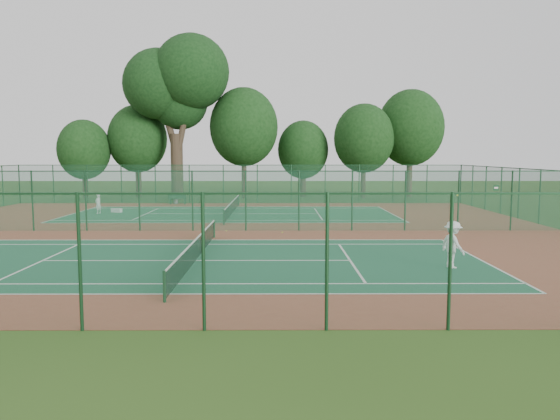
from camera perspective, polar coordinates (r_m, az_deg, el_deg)
The scene contains 19 objects.
ground at distance 31.86m, azimuth -6.35°, elevation -2.18°, with size 120.00×120.00×0.00m, color #2B4C17.
red_pad at distance 31.86m, azimuth -6.35°, elevation -2.17°, with size 40.00×36.00×0.01m, color brown.
court_near at distance 23.05m, azimuth -8.72°, elevation -5.25°, with size 23.77×10.97×0.01m, color #1B5639.
court_far at distance 40.75m, azimuth -5.01°, elevation -0.40°, with size 23.77×10.97×0.01m, color #1E613B.
fence_north at distance 49.56m, azimuth -4.16°, elevation 2.74°, with size 40.00×0.09×3.50m.
fence_south at distance 14.05m, azimuth -14.26°, elevation -5.25°, with size 40.00×0.09×3.50m.
fence_divider at distance 31.66m, azimuth -6.38°, elevation 0.98°, with size 40.00×0.09×3.50m.
tennis_net_near at distance 22.95m, azimuth -8.75°, elevation -3.95°, with size 0.10×12.90×0.97m.
tennis_net_far at distance 40.70m, azimuth -5.01°, elevation 0.35°, with size 0.10×12.90×0.97m.
player_near at distance 22.23m, azimuth 17.60°, elevation -3.45°, with size 1.18×0.68×1.83m, color white.
player_far at distance 42.77m, azimuth -18.46°, elevation 0.64°, with size 0.55×0.36×1.50m, color white.
trash_bin at distance 49.89m, azimuth -10.84°, elevation 1.12°, with size 0.44×0.44×0.80m, color gray.
bench at distance 49.31m, azimuth -10.67°, elevation 1.20°, with size 1.63×0.51×1.00m.
kit_bag at distance 43.35m, azimuth -16.71°, elevation -0.05°, with size 0.83×0.31×0.31m, color white.
stray_ball_a at distance 31.22m, azimuth -7.23°, elevation -2.27°, with size 0.07×0.07×0.07m, color #A8C52D.
stray_ball_b at distance 30.73m, azimuth 0.24°, elevation -2.35°, with size 0.07×0.07×0.07m, color yellow.
stray_ball_c at distance 31.53m, azimuth -5.62°, elevation -2.17°, with size 0.07×0.07×0.07m, color #BFDB32.
big_tree at distance 55.23m, azimuth -10.72°, elevation 12.88°, with size 10.38×7.60×15.95m.
evergreen_row at distance 55.87m, azimuth -3.20°, elevation 1.28°, with size 39.00×5.00×12.00m, color black, non-canonical shape.
Camera 1 is at (3.39, -31.37, 4.42)m, focal length 35.00 mm.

